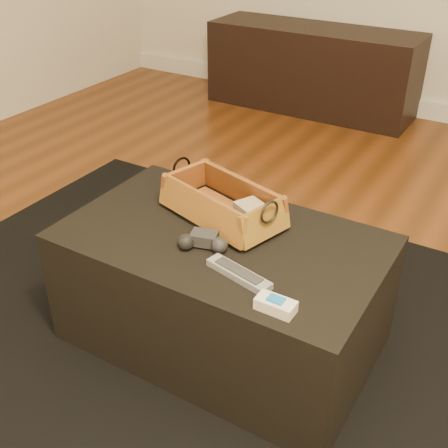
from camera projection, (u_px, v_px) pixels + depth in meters
The scene contains 11 objects.
floor at pixel (226, 383), 1.80m from camera, with size 5.00×5.50×0.01m, color brown.
baseboard at pixel (435, 111), 3.77m from camera, with size 5.00×0.04×0.12m, color white.
media_cabinet at pixel (312, 69), 3.85m from camera, with size 1.42×0.45×0.56m, color black.
area_rug at pixel (215, 347), 1.93m from camera, with size 2.60×2.00×0.01m, color black.
ottoman at pixel (222, 289), 1.85m from camera, with size 1.00×0.60×0.42m, color black.
tv_remote at pixel (215, 210), 1.83m from camera, with size 0.22×0.05×0.02m, color black.
cloth_bundle at pixel (253, 215), 1.77m from camera, with size 0.11×0.08×0.06m, color tan.
wicker_basket at pixel (222, 204), 1.82m from camera, with size 0.46×0.32×0.15m.
game_controller at pixel (203, 241), 1.67m from camera, with size 0.16×0.11×0.05m.
silver_remote at pixel (239, 274), 1.56m from camera, with size 0.22×0.09×0.02m.
cream_gadget at pixel (276, 305), 1.43m from camera, with size 0.10×0.05×0.04m.
Camera 1 is at (0.65, -1.09, 1.37)m, focal length 45.00 mm.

